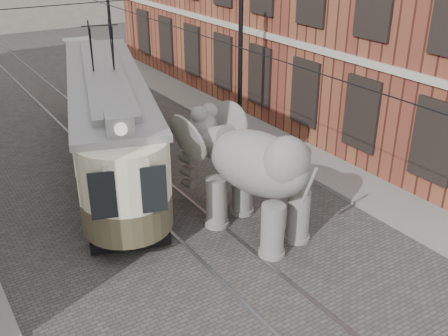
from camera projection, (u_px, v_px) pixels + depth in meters
ground at (208, 239)px, 15.11m from camera, size 120.00×120.00×0.00m
tram_rails at (208, 239)px, 15.10m from camera, size 1.54×80.00×0.02m
sidewalk_right at (356, 185)px, 18.01m from camera, size 2.00×60.00×0.15m
catenary at (124, 96)px, 17.53m from camera, size 11.00×30.20×6.00m
tram at (107, 96)px, 18.99m from camera, size 6.37×13.15×5.13m
elephant at (257, 180)px, 14.73m from camera, size 4.17×6.14×3.45m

